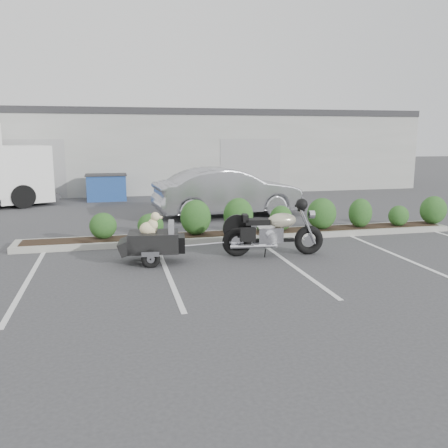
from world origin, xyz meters
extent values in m
plane|color=#38383A|center=(0.00, 0.00, 0.00)|extent=(90.00, 90.00, 0.00)
cube|color=#9E9E93|center=(1.00, 2.20, 0.07)|extent=(12.00, 1.00, 0.15)
cube|color=#9EA099|center=(0.00, 17.00, 2.00)|extent=(26.00, 10.00, 4.00)
torus|color=black|center=(0.24, 0.34, 0.34)|extent=(0.71, 0.26, 0.69)
torus|color=black|center=(1.93, 0.12, 0.34)|extent=(0.71, 0.26, 0.69)
cylinder|color=silver|center=(0.24, 0.34, 0.34)|extent=(0.30, 0.16, 0.29)
cylinder|color=silver|center=(1.93, 0.12, 0.34)|extent=(0.26, 0.13, 0.25)
cylinder|color=silver|center=(1.85, 0.03, 0.72)|extent=(0.45, 0.11, 0.92)
cylinder|color=silver|center=(1.88, 0.23, 0.72)|extent=(0.45, 0.11, 0.92)
cylinder|color=silver|center=(1.70, 0.15, 1.12)|extent=(0.13, 0.72, 0.04)
cylinder|color=silver|center=(1.99, 0.11, 0.95)|extent=(0.15, 0.20, 0.19)
sphere|color=black|center=(1.62, -0.15, 1.24)|extent=(0.30, 0.30, 0.27)
cube|color=silver|center=(1.01, 0.24, 0.50)|extent=(0.61, 0.42, 0.35)
cube|color=black|center=(1.11, 0.23, 0.36)|extent=(0.94, 0.22, 0.08)
ellipsoid|color=#B5AD91|center=(1.29, 0.20, 0.83)|extent=(0.73, 0.47, 0.34)
cube|color=black|center=(0.70, 0.28, 0.81)|extent=(0.60, 0.38, 0.12)
cube|color=black|center=(0.42, 0.31, 0.90)|extent=(0.16, 0.32, 0.17)
cylinder|color=silver|center=(0.58, 0.11, 0.27)|extent=(1.09, 0.23, 0.09)
cylinder|color=silver|center=(0.62, 0.48, 0.27)|extent=(1.09, 0.23, 0.09)
cube|color=black|center=(0.41, 0.02, 0.57)|extent=(0.37, 0.19, 0.31)
cube|color=black|center=(-1.69, 0.23, 0.47)|extent=(1.17, 0.88, 0.43)
cube|color=slate|center=(-1.30, 0.18, 0.75)|extent=(0.20, 0.65, 0.31)
cube|color=slate|center=(-1.64, 0.23, 0.57)|extent=(0.80, 0.73, 0.04)
cube|color=black|center=(-2.25, 0.30, 0.39)|extent=(0.48, 0.79, 0.38)
cube|color=black|center=(-1.11, 0.16, 0.41)|extent=(0.27, 0.54, 0.35)
torus|color=black|center=(-1.79, -0.19, 0.19)|extent=(0.41, 0.16, 0.40)
torus|color=black|center=(-1.69, 0.67, 0.19)|extent=(0.41, 0.16, 0.40)
cube|color=silver|center=(-1.80, -0.24, 0.31)|extent=(0.38, 0.13, 0.10)
cube|color=silver|center=(-1.68, 0.72, 0.31)|extent=(0.38, 0.13, 0.10)
cylinder|color=black|center=(-1.74, 0.24, 0.19)|extent=(0.16, 0.93, 0.04)
cylinder|color=silver|center=(-0.87, 0.13, 0.34)|extent=(0.62, 0.11, 0.04)
ellipsoid|color=beige|center=(-1.79, 0.23, 0.76)|extent=(0.42, 0.31, 0.31)
ellipsoid|color=beige|center=(-1.70, 0.22, 0.84)|extent=(0.25, 0.24, 0.29)
sphere|color=beige|center=(-1.64, 0.21, 1.03)|extent=(0.22, 0.22, 0.20)
ellipsoid|color=beige|center=(-1.55, 0.20, 1.01)|extent=(0.15, 0.10, 0.07)
sphere|color=black|center=(-1.48, 0.19, 1.01)|extent=(0.04, 0.04, 0.04)
ellipsoid|color=beige|center=(-1.69, 0.16, 1.05)|extent=(0.05, 0.05, 0.11)
ellipsoid|color=beige|center=(-1.67, 0.27, 1.05)|extent=(0.05, 0.05, 0.11)
cylinder|color=beige|center=(-1.68, 0.15, 0.65)|extent=(0.05, 0.05, 0.12)
cylinder|color=beige|center=(-1.66, 0.28, 0.65)|extent=(0.05, 0.05, 0.12)
imported|color=#9E9FA5|center=(1.36, 5.75, 0.84)|extent=(5.23, 2.27, 1.67)
cube|color=navy|center=(-2.78, 10.89, 0.54)|extent=(1.64, 1.10, 1.09)
cube|color=#2D2D30|center=(-2.78, 10.89, 1.10)|extent=(1.73, 1.19, 0.05)
cube|color=white|center=(-6.15, 10.41, 1.26)|extent=(2.78, 2.93, 2.21)
cube|color=black|center=(-6.15, 10.41, 0.96)|extent=(0.85, 1.78, 1.01)
cylinder|color=black|center=(-5.89, 9.31, 0.45)|extent=(0.94, 0.62, 0.91)
cylinder|color=black|center=(-6.78, 11.34, 0.45)|extent=(0.94, 0.62, 0.91)
camera|label=1|loc=(-2.52, -10.03, 2.78)|focal=38.00mm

